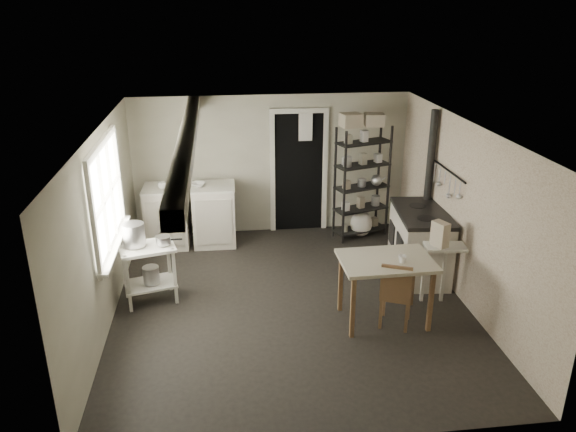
{
  "coord_description": "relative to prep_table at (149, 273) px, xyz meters",
  "views": [
    {
      "loc": [
        -0.83,
        -6.37,
        3.73
      ],
      "look_at": [
        0.0,
        0.3,
        1.1
      ],
      "focal_mm": 35.0,
      "sensor_mm": 36.0,
      "label": 1
    }
  ],
  "objects": [
    {
      "name": "floor",
      "position": [
        1.81,
        -0.29,
        -0.4
      ],
      "size": [
        5.0,
        5.0,
        0.0
      ],
      "primitive_type": "plane",
      "color": "black",
      "rests_on": "ground"
    },
    {
      "name": "chair",
      "position": [
        3.0,
        -0.95,
        0.08
      ],
      "size": [
        0.48,
        0.49,
        0.87
      ],
      "primitive_type": null,
      "rotation": [
        0.0,
        0.0,
        -0.41
      ],
      "color": "brown",
      "rests_on": "ground"
    },
    {
      "name": "doorway",
      "position": [
        2.26,
        2.18,
        0.6
      ],
      "size": [
        0.96,
        0.1,
        2.08
      ],
      "primitive_type": null,
      "color": "silver",
      "rests_on": "ground"
    },
    {
      "name": "stove",
      "position": [
        3.73,
        0.31,
        0.04
      ],
      "size": [
        0.8,
        1.29,
        0.96
      ],
      "primitive_type": null,
      "rotation": [
        0.0,
        0.0,
        -0.1
      ],
      "color": "beige",
      "rests_on": "ground"
    },
    {
      "name": "base_cabinets",
      "position": [
        0.47,
        1.78,
        0.06
      ],
      "size": [
        1.5,
        0.66,
        0.98
      ],
      "primitive_type": null,
      "rotation": [
        0.0,
        0.0,
        -0.02
      ],
      "color": "beige",
      "rests_on": "ground"
    },
    {
      "name": "utensil_rail",
      "position": [
        4.0,
        0.31,
        1.15
      ],
      "size": [
        0.06,
        1.2,
        0.44
      ],
      "primitive_type": null,
      "color": "silver",
      "rests_on": "wall_right"
    },
    {
      "name": "prep_table",
      "position": [
        0.0,
        0.0,
        0.0
      ],
      "size": [
        0.78,
        0.64,
        0.78
      ],
      "primitive_type": null,
      "rotation": [
        0.0,
        0.0,
        0.26
      ],
      "color": "silver",
      "rests_on": "ground"
    },
    {
      "name": "stockpot",
      "position": [
        -0.15,
        0.02,
        0.54
      ],
      "size": [
        0.27,
        0.27,
        0.29
      ],
      "primitive_type": "cylinder",
      "rotation": [
        0.0,
        0.0,
        -0.01
      ],
      "color": "silver",
      "rests_on": "prep_table"
    },
    {
      "name": "stovepipe",
      "position": [
        3.97,
        0.79,
        1.19
      ],
      "size": [
        0.15,
        0.15,
        1.47
      ],
      "primitive_type": null,
      "rotation": [
        0.0,
        0.0,
        0.35
      ],
      "color": "black",
      "rests_on": "stove"
    },
    {
      "name": "oats_box",
      "position": [
        3.67,
        -0.48,
        0.61
      ],
      "size": [
        0.2,
        0.25,
        0.32
      ],
      "primitive_type": "cube",
      "rotation": [
        0.0,
        0.0,
        0.41
      ],
      "color": "#C2B79C",
      "rests_on": "side_ledge"
    },
    {
      "name": "floor_crock",
      "position": [
        3.44,
        -0.18,
        -0.33
      ],
      "size": [
        0.13,
        0.13,
        0.15
      ],
      "primitive_type": "cylinder",
      "rotation": [
        0.0,
        0.0,
        -0.08
      ],
      "color": "white",
      "rests_on": "ground"
    },
    {
      "name": "ceiling_beam",
      "position": [
        0.61,
        -0.29,
        1.8
      ],
      "size": [
        0.18,
        5.0,
        0.18
      ],
      "primitive_type": null,
      "color": "silver",
      "rests_on": "ceiling"
    },
    {
      "name": "wall_back",
      "position": [
        1.81,
        2.21,
        0.75
      ],
      "size": [
        4.5,
        0.02,
        2.3
      ],
      "primitive_type": "cube",
      "color": "#B9B49D",
      "rests_on": "ground"
    },
    {
      "name": "side_ledge",
      "position": [
        3.76,
        -0.48,
        0.03
      ],
      "size": [
        0.55,
        0.34,
        0.8
      ],
      "primitive_type": null,
      "rotation": [
        0.0,
        0.0,
        -0.12
      ],
      "color": "silver",
      "rests_on": "ground"
    },
    {
      "name": "saucepan",
      "position": [
        0.21,
        0.01,
        0.45
      ],
      "size": [
        0.2,
        0.2,
        0.1
      ],
      "primitive_type": "cylinder",
      "rotation": [
        0.0,
        0.0,
        0.08
      ],
      "color": "silver",
      "rests_on": "prep_table"
    },
    {
      "name": "wallpaper_panel",
      "position": [
        4.05,
        -0.29,
        0.75
      ],
      "size": [
        0.01,
        5.0,
        2.3
      ],
      "primitive_type": null,
      "color": "beige",
      "rests_on": "wall_right"
    },
    {
      "name": "ceiling",
      "position": [
        1.81,
        -0.29,
        1.9
      ],
      "size": [
        5.0,
        5.0,
        0.0
      ],
      "primitive_type": "plane",
      "rotation": [
        3.14,
        0.0,
        0.0
      ],
      "color": "beige",
      "rests_on": "wall_back"
    },
    {
      "name": "flour_sack",
      "position": [
        3.25,
        1.75,
        -0.16
      ],
      "size": [
        0.44,
        0.41,
        0.44
      ],
      "primitive_type": "ellipsoid",
      "rotation": [
        0.0,
        0.0,
        -0.32
      ],
      "color": "silver",
      "rests_on": "ground"
    },
    {
      "name": "storage_box_a",
      "position": [
        3.01,
        1.77,
        1.61
      ],
      "size": [
        0.35,
        0.32,
        0.21
      ],
      "primitive_type": "cube",
      "rotation": [
        0.0,
        0.0,
        0.2
      ],
      "color": "#C2B79C",
      "rests_on": "shelf_rack"
    },
    {
      "name": "bucket",
      "position": [
        0.02,
        -0.03,
        -0.02
      ],
      "size": [
        0.27,
        0.27,
        0.23
      ],
      "primitive_type": "cylinder",
      "rotation": [
        0.0,
        0.0,
        -0.36
      ],
      "color": "silver",
      "rests_on": "prep_table"
    },
    {
      "name": "shelf_jar",
      "position": [
        2.94,
        1.8,
        0.96
      ],
      "size": [
        0.1,
        0.1,
        0.18
      ],
      "primitive_type": "imported",
      "rotation": [
        0.0,
        0.0,
        -0.29
      ],
      "color": "white",
      "rests_on": "shelf_rack"
    },
    {
      "name": "counter_cup",
      "position": [
        0.07,
        1.72,
        0.57
      ],
      "size": [
        0.15,
        0.15,
        0.1
      ],
      "primitive_type": "imported",
      "rotation": [
        0.0,
        0.0,
        -0.18
      ],
      "color": "white",
      "rests_on": "base_cabinets"
    },
    {
      "name": "work_table",
      "position": [
        2.88,
        -0.85,
        -0.02
      ],
      "size": [
        1.11,
        0.79,
        0.83
      ],
      "primitive_type": null,
      "rotation": [
        0.0,
        0.0,
        0.02
      ],
      "color": "beige",
      "rests_on": "ground"
    },
    {
      "name": "wall_left",
      "position": [
        -0.44,
        -0.29,
        0.75
      ],
      "size": [
        0.02,
        5.0,
        2.3
      ],
      "primitive_type": "cube",
      "color": "#B9B49D",
      "rests_on": "ground"
    },
    {
      "name": "storage_box_b",
      "position": [
        3.39,
        1.81,
        1.59
      ],
      "size": [
        0.33,
        0.31,
        0.19
      ],
      "primitive_type": "cube",
      "rotation": [
        0.0,
        0.0,
        -0.13
      ],
      "color": "#C2B79C",
      "rests_on": "shelf_rack"
    },
    {
      "name": "mixing_bowl",
      "position": [
        0.62,
        1.77,
        0.55
      ],
      "size": [
        0.36,
        0.36,
        0.07
      ],
      "primitive_type": "imported",
      "rotation": [
        0.0,
        0.0,
        -0.4
      ],
      "color": "white",
      "rests_on": "base_cabinets"
    },
    {
      "name": "wall_right",
      "position": [
        4.06,
        -0.29,
        0.75
      ],
      "size": [
        0.02,
        5.0,
        2.3
      ],
      "primitive_type": "cube",
      "color": "#B9B49D",
      "rests_on": "ground"
    },
    {
      "name": "wall_front",
      "position": [
        1.81,
        -2.79,
        0.75
      ],
      "size": [
        4.5,
        0.02,
        2.3
      ],
      "primitive_type": "cube",
      "color": "#B9B49D",
      "rests_on": "ground"
    },
    {
      "name": "table_cup",
      "position": [
        3.04,
        -0.96,
        0.4
      ],
      "size": [
        0.12,
        0.12,
        0.09
      ],
      "primitive_type": "imported",
      "rotation": [
        0.0,
        0.0,
        0.35
      ],
      "color": "white",
      "rests_on": "work_table"
    },
    {
      "name": "window",
      "position": [
        -0.41,
        -0.09,
        1.1
      ],
      "size": [
        0.12,
        1.76,
        1.28
      ],
      "primitive_type": null,
      "color": "silver",
      "rests_on": "wall_left"
    },
    {
      "name": "shelf_rack",
      "position": [
        3.23,
        1.77,
        0.55
      ],
      "size": [
        0.94,
        0.6,
        1.85
      ],
      "primitive_type": null,
      "rotation": [
        0.0,
        0.0,
        0.32
      ],
      "color": "black",
      "rests_on": "ground"
    }
  ]
}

